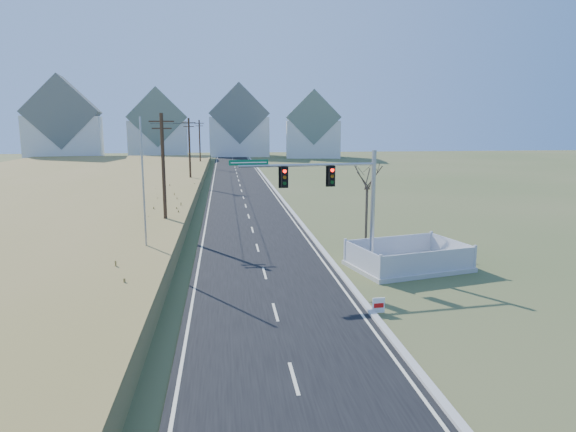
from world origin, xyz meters
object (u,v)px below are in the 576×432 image
Objects in this scene: fence_enclosure at (408,263)px; flagpole at (144,209)px; open_sign at (379,305)px; bare_tree at (367,175)px; traffic_signal_mast at (342,196)px.

flagpole is (-14.98, 2.06, 3.15)m from fence_enclosure.
open_sign is 0.12× the size of bare_tree.
fence_enclosure is (3.83, -0.43, -3.91)m from traffic_signal_mast.
flagpole is (-11.15, 1.63, -0.76)m from traffic_signal_mast.
fence_enclosure is at bearing 58.31° from open_sign.
fence_enclosure is 10.46× the size of open_sign.
traffic_signal_mast is 1.44× the size of bare_tree.
bare_tree is (3.21, 13.54, 4.39)m from open_sign.
fence_enclosure is at bearing -84.82° from bare_tree.
fence_enclosure is at bearing -12.37° from traffic_signal_mast.
bare_tree is at bearing 18.02° from flagpole.
open_sign is at bearing -132.86° from fence_enclosure.
bare_tree is at bearing 56.96° from traffic_signal_mast.
bare_tree is (3.22, 6.31, 0.55)m from traffic_signal_mast.
flagpole reaches higher than open_sign.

